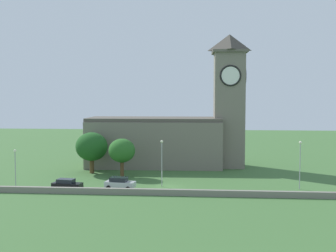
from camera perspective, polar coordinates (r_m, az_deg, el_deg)
ground_plane at (r=83.61m, az=0.95°, el=-5.98°), size 200.00×200.00×0.00m
church at (r=87.75m, az=0.77°, el=-0.71°), size 32.59×11.24×26.98m
quay_barrier at (r=63.11m, az=-0.30°, el=-8.87°), size 59.15×0.70×0.93m
car_black at (r=68.73m, az=-13.40°, el=-7.59°), size 4.87×2.56×1.66m
car_silver at (r=67.66m, az=-6.48°, el=-7.60°), size 4.90×2.78×1.86m
streetlamp_west_end at (r=73.11m, az=-19.80°, el=-4.44°), size 0.44×0.44×5.97m
streetlamp_west_mid at (r=68.11m, az=-0.83°, el=-4.05°), size 0.44×0.44×7.54m
streetlamp_central at (r=69.43m, az=17.29°, el=-4.06°), size 0.44×0.44×7.57m
tree_riverside_west at (r=81.36m, az=-10.20°, el=-2.75°), size 5.98×5.98×7.75m
tree_churchyard at (r=77.00m, az=-6.20°, el=-3.32°), size 4.80×4.80×6.92m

